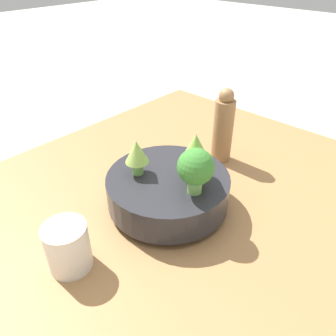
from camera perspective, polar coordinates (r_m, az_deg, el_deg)
ground_plane at (r=0.74m, az=0.54°, el=-7.53°), size 6.00×6.00×0.00m
table at (r=0.73m, az=0.55°, el=-6.24°), size 1.00×0.82×0.04m
bowl at (r=0.66m, az=0.00°, el=-3.78°), size 0.24×0.24×0.08m
romanesco_piece_far at (r=0.60m, az=4.86°, el=2.91°), size 0.06×0.06×0.10m
broccoli_floret_back at (r=0.57m, az=4.85°, el=-0.01°), size 0.07×0.07×0.09m
romanesco_piece_near at (r=0.63m, az=-5.47°, el=2.53°), size 0.05×0.05×0.07m
cup at (r=0.57m, az=-17.14°, el=-12.92°), size 0.07×0.07×0.09m
pepper_mill at (r=0.80m, az=9.59°, el=7.00°), size 0.05×0.05×0.19m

